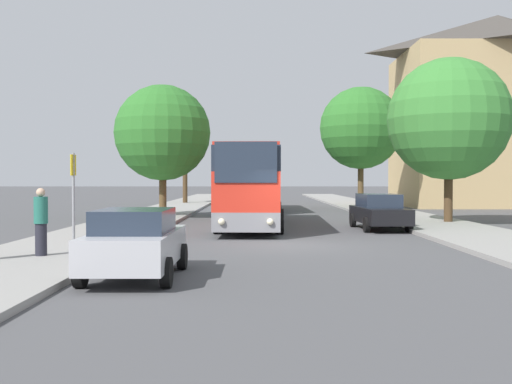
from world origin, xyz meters
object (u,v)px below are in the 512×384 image
(bus_front, at_px, (254,186))
(tree_right_mid, at_px, (451,119))
(bus_stop_sign, at_px, (75,190))
(pedestrian_waiting_far, at_px, (43,221))
(parked_car_left_curb, at_px, (137,242))
(tree_left_near, at_px, (164,133))
(tree_right_near, at_px, (363,128))
(parked_car_right_near, at_px, (381,211))
(bus_middle, at_px, (256,183))
(tree_left_far, at_px, (187,139))

(bus_front, distance_m, tree_right_mid, 9.85)
(bus_stop_sign, distance_m, pedestrian_waiting_far, 1.71)
(parked_car_left_curb, relative_size, bus_stop_sign, 1.43)
(tree_left_near, xyz_separation_m, tree_right_near, (12.40, 8.85, 1.01))
(parked_car_right_near, height_order, tree_left_near, tree_left_near)
(parked_car_left_curb, height_order, tree_left_near, tree_left_near)
(bus_middle, relative_size, tree_right_near, 1.33)
(bus_front, height_order, bus_stop_sign, bus_front)
(bus_front, relative_size, tree_left_far, 1.64)
(parked_car_left_curb, bearing_deg, tree_right_mid, 52.61)
(pedestrian_waiting_far, relative_size, tree_left_far, 0.24)
(bus_front, distance_m, tree_right_near, 16.82)
(parked_car_right_near, bearing_deg, tree_right_near, -99.45)
(bus_stop_sign, relative_size, tree_right_mid, 0.36)
(bus_middle, xyz_separation_m, tree_left_near, (-5.00, -7.98, 2.78))
(bus_middle, bearing_deg, pedestrian_waiting_far, -103.58)
(tree_left_near, bearing_deg, tree_right_near, 35.52)
(parked_car_left_curb, bearing_deg, tree_left_far, 95.42)
(tree_right_near, bearing_deg, parked_car_right_near, -97.16)
(bus_middle, bearing_deg, bus_front, -91.40)
(bus_middle, height_order, parked_car_right_near, bus_middle)
(parked_car_right_near, height_order, pedestrian_waiting_far, pedestrian_waiting_far)
(bus_stop_sign, height_order, tree_left_near, tree_left_near)
(bus_front, xyz_separation_m, pedestrian_waiting_far, (-5.47, -11.34, -0.82))
(bus_front, xyz_separation_m, parked_car_left_curb, (-2.44, -14.00, -1.08))
(parked_car_left_curb, height_order, tree_right_near, tree_right_near)
(tree_left_near, distance_m, tree_left_far, 17.92)
(bus_middle, relative_size, bus_stop_sign, 4.03)
(bus_middle, bearing_deg, tree_left_near, -123.14)
(tree_left_near, xyz_separation_m, tree_right_mid, (14.19, -4.55, 0.30))
(tree_right_mid, bearing_deg, tree_left_far, 123.94)
(parked_car_left_curb, relative_size, tree_right_near, 0.47)
(pedestrian_waiting_far, relative_size, tree_left_near, 0.25)
(tree_left_far, bearing_deg, parked_car_right_near, -65.78)
(bus_front, relative_size, tree_right_near, 1.45)
(pedestrian_waiting_far, bearing_deg, parked_car_right_near, -2.39)
(parked_car_left_curb, height_order, tree_left_far, tree_left_far)
(parked_car_left_curb, xyz_separation_m, tree_right_near, (9.92, 28.58, 4.90))
(bus_front, height_order, tree_right_mid, tree_right_mid)
(bus_middle, relative_size, parked_car_right_near, 2.45)
(bus_middle, height_order, parked_car_left_curb, bus_middle)
(pedestrian_waiting_far, bearing_deg, bus_front, 19.80)
(tree_left_far, distance_m, tree_right_mid, 27.04)
(bus_front, relative_size, parked_car_right_near, 2.68)
(parked_car_left_curb, height_order, parked_car_right_near, parked_car_right_near)
(bus_middle, distance_m, tree_right_mid, 15.85)
(bus_stop_sign, distance_m, tree_right_near, 27.75)
(tree_right_mid, bearing_deg, bus_middle, 126.25)
(parked_car_left_curb, bearing_deg, tree_left_near, 97.45)
(bus_stop_sign, height_order, tree_right_mid, tree_right_mid)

